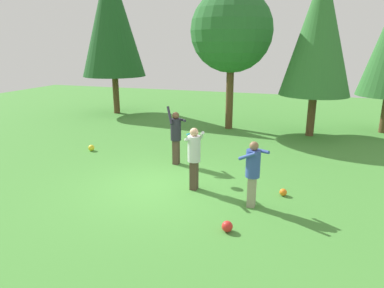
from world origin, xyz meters
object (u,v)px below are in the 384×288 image
(person_catcher, at_px, (194,153))
(tree_right, at_px, (319,32))
(person_thrower, at_px, (176,133))
(person_bystander, at_px, (253,169))
(tree_center, at_px, (232,31))
(tree_far_left, at_px, (111,19))
(frisbee, at_px, (191,135))
(ball_orange, at_px, (283,192))
(ball_yellow, at_px, (91,148))
(ball_red, at_px, (227,226))

(person_catcher, distance_m, tree_right, 8.31)
(person_thrower, distance_m, person_bystander, 3.66)
(tree_center, bearing_deg, tree_far_left, 166.48)
(frisbee, bearing_deg, tree_far_left, 131.79)
(person_catcher, height_order, frisbee, person_catcher)
(ball_orange, height_order, tree_far_left, tree_far_left)
(person_thrower, relative_size, person_catcher, 1.12)
(person_bystander, xyz_separation_m, frisbee, (-2.00, 1.39, 0.33))
(person_catcher, bearing_deg, tree_right, -45.86)
(ball_orange, bearing_deg, ball_yellow, 165.51)
(tree_far_left, bearing_deg, ball_red, -50.41)
(ball_red, height_order, tree_center, tree_center)
(person_catcher, bearing_deg, person_bystander, -131.64)
(person_bystander, xyz_separation_m, ball_red, (-0.28, -1.35, -0.84))
(person_thrower, relative_size, frisbee, 5.41)
(tree_center, relative_size, tree_far_left, 0.75)
(person_catcher, relative_size, tree_center, 0.28)
(ball_red, relative_size, tree_center, 0.04)
(ball_yellow, relative_size, tree_far_left, 0.03)
(ball_yellow, bearing_deg, person_catcher, -24.48)
(person_bystander, height_order, frisbee, person_bystander)
(tree_center, distance_m, tree_right, 3.61)
(ball_yellow, bearing_deg, ball_orange, -14.49)
(tree_right, bearing_deg, person_bystander, -99.52)
(ball_yellow, bearing_deg, person_bystander, -22.89)
(person_thrower, height_order, person_bystander, person_thrower)
(tree_center, distance_m, tree_far_left, 7.16)
(person_thrower, height_order, tree_right, tree_right)
(person_catcher, distance_m, person_bystander, 1.72)
(tree_right, bearing_deg, ball_orange, -94.96)
(person_thrower, xyz_separation_m, tree_center, (0.51, 5.51, 3.30))
(person_catcher, height_order, tree_far_left, tree_far_left)
(person_thrower, height_order, tree_far_left, tree_far_left)
(frisbee, xyz_separation_m, ball_orange, (2.69, -0.53, -1.19))
(person_bystander, height_order, ball_orange, person_bystander)
(ball_red, xyz_separation_m, tree_center, (-2.05, 9.18, 4.21))
(ball_orange, bearing_deg, tree_right, 85.04)
(ball_orange, distance_m, tree_center, 8.70)
(frisbee, bearing_deg, ball_orange, -11.16)
(person_catcher, height_order, tree_center, tree_center)
(ball_orange, distance_m, tree_far_left, 14.08)
(ball_red, height_order, ball_orange, ball_red)
(person_thrower, relative_size, ball_red, 8.11)
(person_catcher, relative_size, ball_orange, 8.88)
(person_catcher, distance_m, ball_yellow, 5.23)
(person_catcher, xyz_separation_m, tree_right, (2.91, 7.08, 3.25))
(person_bystander, relative_size, tree_far_left, 0.20)
(tree_right, bearing_deg, person_catcher, -112.34)
(person_bystander, bearing_deg, ball_red, 113.02)
(person_thrower, relative_size, person_bystander, 1.17)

